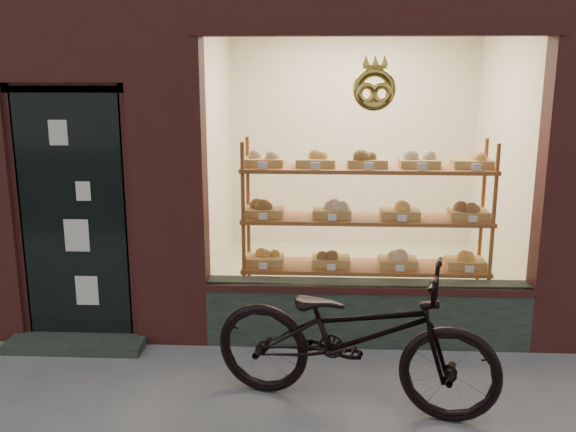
{
  "coord_description": "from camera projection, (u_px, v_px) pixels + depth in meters",
  "views": [
    {
      "loc": [
        0.04,
        -3.02,
        2.34
      ],
      "look_at": [
        -0.21,
        2.0,
        1.15
      ],
      "focal_mm": 40.0,
      "sensor_mm": 36.0,
      "label": 1
    }
  ],
  "objects": [
    {
      "name": "display_shelf",
      "position": [
        365.0,
        232.0,
        5.73
      ],
      "size": [
        2.2,
        0.45,
        1.7
      ],
      "color": "brown",
      "rests_on": "ground"
    },
    {
      "name": "bicycle",
      "position": [
        353.0,
        335.0,
        4.41
      ],
      "size": [
        2.1,
        1.18,
        1.05
      ],
      "primitive_type": "imported",
      "rotation": [
        0.0,
        0.0,
        1.31
      ],
      "color": "black",
      "rests_on": "ground"
    }
  ]
}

